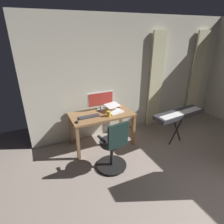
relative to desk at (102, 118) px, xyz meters
name	(u,v)px	position (x,y,z in m)	size (l,w,h in m)	color
back_room_partition	(136,76)	(-1.09, -0.49, 0.69)	(5.09, 0.10, 2.69)	beige
curtain_left_panel	(196,76)	(-3.01, -0.38, 0.53)	(0.40, 0.06, 2.36)	beige
curtain_right_panel	(156,81)	(-1.62, -0.38, 0.53)	(0.37, 0.06, 2.36)	beige
desk	(102,118)	(0.00, 0.00, 0.00)	(1.32, 0.68, 0.75)	#966B43
office_chair	(113,147)	(0.11, 0.84, -0.18)	(0.56, 0.56, 0.99)	black
computer_monitor	(101,100)	(-0.07, -0.22, 0.33)	(0.59, 0.18, 0.40)	white
computer_keyboard	(89,117)	(0.30, 0.06, 0.12)	(0.43, 0.12, 0.02)	#333338
laptop	(114,109)	(-0.29, 0.01, 0.16)	(0.39, 0.39, 0.15)	white
computer_mouse	(77,122)	(0.57, 0.19, 0.12)	(0.06, 0.10, 0.04)	#232328
cell_phone_by_monitor	(117,107)	(-0.47, -0.20, 0.11)	(0.07, 0.14, 0.01)	#232328
mug_coffee	(109,114)	(-0.08, 0.18, 0.16)	(0.13, 0.09, 0.11)	gold
piano_keyboard	(179,114)	(-1.53, 0.63, 0.06)	(1.25, 0.45, 0.78)	black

